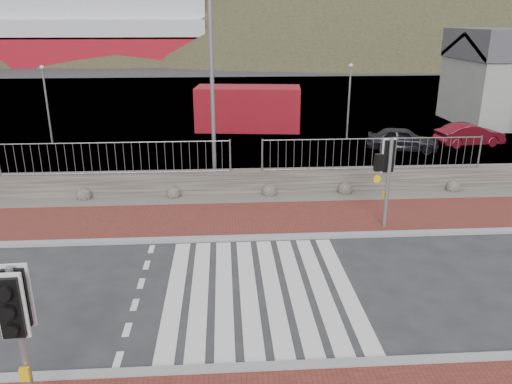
{
  "coord_description": "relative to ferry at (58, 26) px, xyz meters",
  "views": [
    {
      "loc": [
        -0.83,
        -10.85,
        6.36
      ],
      "look_at": [
        0.09,
        3.0,
        1.53
      ],
      "focal_mm": 35.0,
      "sensor_mm": 36.0,
      "label": 1
    }
  ],
  "objects": [
    {
      "name": "traffic_signal_near",
      "position": [
        20.62,
        -71.97,
        -3.27
      ],
      "size": [
        0.43,
        0.27,
        2.91
      ],
      "rotation": [
        0.0,
        0.0,
        0.05
      ],
      "color": "gray",
      "rests_on": "ground"
    },
    {
      "name": "car_b",
      "position": [
        36.78,
        -53.77,
        -4.78
      ],
      "size": [
        3.68,
        1.7,
        1.17
      ],
      "primitive_type": "imported",
      "rotation": [
        0.0,
        0.0,
        1.7
      ],
      "color": "#5C0D18",
      "rests_on": "ground"
    },
    {
      "name": "sidewalk_far",
      "position": [
        24.65,
        -63.4,
        -5.32
      ],
      "size": [
        40.0,
        3.0,
        0.08
      ],
      "primitive_type": "cube",
      "color": "brown",
      "rests_on": "ground"
    },
    {
      "name": "streetlight",
      "position": [
        23.58,
        -59.86,
        -0.25
      ],
      "size": [
        1.81,
        0.95,
        9.09
      ],
      "rotation": [
        0.0,
        0.0,
        -0.42
      ],
      "color": "gray",
      "rests_on": "ground"
    },
    {
      "name": "traffic_signal_far",
      "position": [
        28.84,
        -64.36,
        -3.22
      ],
      "size": [
        0.72,
        0.3,
        2.96
      ],
      "rotation": [
        0.0,
        0.0,
        3.25
      ],
      "color": "gray",
      "rests_on": "ground"
    },
    {
      "name": "car_a",
      "position": [
        32.86,
        -54.64,
        -4.76
      ],
      "size": [
        3.76,
        2.24,
        1.2
      ],
      "primitive_type": "imported",
      "rotation": [
        0.0,
        0.0,
        1.32
      ],
      "color": "black",
      "rests_on": "ground"
    },
    {
      "name": "shipping_container",
      "position": [
        25.33,
        -48.93,
        -4.08
      ],
      "size": [
        6.39,
        3.22,
        2.56
      ],
      "primitive_type": "cube",
      "rotation": [
        0.0,
        0.0,
        -0.11
      ],
      "color": "maroon",
      "rests_on": "ground"
    },
    {
      "name": "water",
      "position": [
        24.65,
        -5.0,
        -5.36
      ],
      "size": [
        220.0,
        50.0,
        0.05
      ],
      "primitive_type": "cube",
      "color": "#3F4C54",
      "rests_on": "ground"
    },
    {
      "name": "zebra_crossing",
      "position": [
        24.65,
        -67.9,
        -5.36
      ],
      "size": [
        4.62,
        5.6,
        0.01
      ],
      "color": "silver",
      "rests_on": "ground"
    },
    {
      "name": "kerb_near",
      "position": [
        24.65,
        -70.9,
        -5.31
      ],
      "size": [
        40.0,
        0.25,
        0.12
      ],
      "primitive_type": "cube",
      "color": "gray",
      "rests_on": "ground"
    },
    {
      "name": "ground",
      "position": [
        24.65,
        -67.9,
        -5.36
      ],
      "size": [
        220.0,
        220.0,
        0.0
      ],
      "primitive_type": "plane",
      "color": "#28282B",
      "rests_on": "ground"
    },
    {
      "name": "ferry",
      "position": [
        0.0,
        0.0,
        0.0
      ],
      "size": [
        50.0,
        16.0,
        20.0
      ],
      "color": "maroon",
      "rests_on": "ground"
    },
    {
      "name": "kerb_far",
      "position": [
        24.65,
        -64.9,
        -5.31
      ],
      "size": [
        40.0,
        0.25,
        0.12
      ],
      "primitive_type": "cube",
      "color": "gray",
      "rests_on": "ground"
    },
    {
      "name": "hills_backdrop",
      "position": [
        31.4,
        20.0,
        -28.42
      ],
      "size": [
        254.0,
        90.0,
        100.0
      ],
      "color": "#2D2F1C",
      "rests_on": "ground"
    },
    {
      "name": "gravel_strip",
      "position": [
        24.65,
        -61.4,
        -5.33
      ],
      "size": [
        40.0,
        1.5,
        0.06
      ],
      "primitive_type": "cube",
      "color": "#59544C",
      "rests_on": "ground"
    },
    {
      "name": "railing",
      "position": [
        24.65,
        -60.75,
        -3.54
      ],
      "size": [
        18.07,
        0.07,
        1.22
      ],
      "color": "gray",
      "rests_on": "stone_wall"
    },
    {
      "name": "quay",
      "position": [
        24.65,
        -40.0,
        -5.36
      ],
      "size": [
        120.0,
        40.0,
        0.5
      ],
      "primitive_type": "cube",
      "color": "#4C4C4F",
      "rests_on": "ground"
    },
    {
      "name": "stone_wall",
      "position": [
        24.65,
        -60.6,
        -4.91
      ],
      "size": [
        40.0,
        0.6,
        0.9
      ],
      "primitive_type": "cube",
      "color": "#403A34",
      "rests_on": "ground"
    }
  ]
}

